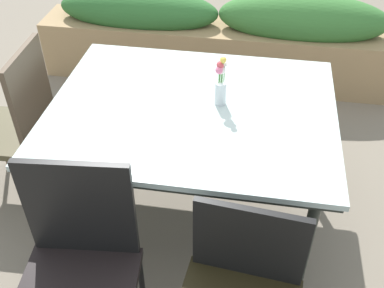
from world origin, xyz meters
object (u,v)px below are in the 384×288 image
(chair_near_left, at_px, (78,264))
(chair_end_left, at_px, (18,120))
(planter_box, at_px, (219,38))
(dining_table, at_px, (192,116))
(flower_vase, at_px, (221,84))

(chair_near_left, xyz_separation_m, chair_end_left, (-0.69, 0.88, 0.03))
(chair_near_left, height_order, planter_box, chair_near_left)
(chair_near_left, bearing_deg, dining_table, -117.14)
(dining_table, relative_size, flower_vase, 5.39)
(dining_table, distance_m, flower_vase, 0.24)
(dining_table, height_order, chair_near_left, chair_near_left)
(chair_end_left, height_order, planter_box, chair_end_left)
(dining_table, bearing_deg, chair_near_left, -111.59)
(dining_table, distance_m, chair_near_left, 0.96)
(dining_table, height_order, chair_end_left, chair_end_left)
(chair_near_left, relative_size, chair_end_left, 0.97)
(chair_near_left, distance_m, planter_box, 2.51)
(flower_vase, height_order, planter_box, flower_vase)
(chair_end_left, relative_size, planter_box, 0.34)
(chair_near_left, bearing_deg, planter_box, -102.80)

